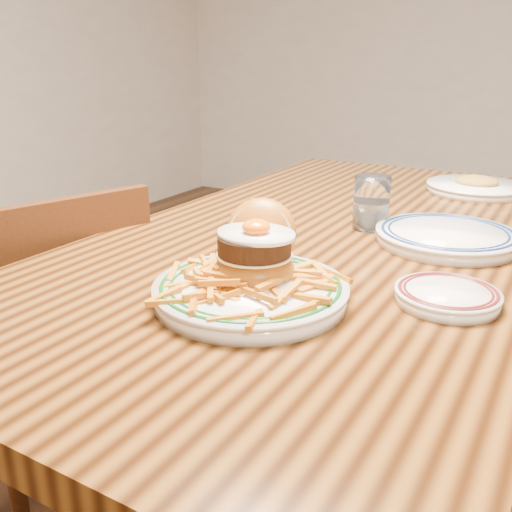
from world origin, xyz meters
The scene contains 7 objects.
table centered at (0.00, 0.00, 0.66)m, with size 0.85×1.60×0.75m.
chair_left centered at (-0.56, -0.28, 0.45)m, with size 0.49×0.49×0.83m.
main_plate centered at (0.02, -0.38, 0.79)m, with size 0.29×0.31×0.14m.
side_plate centered at (0.28, -0.25, 0.76)m, with size 0.15×0.16×0.02m.
rear_plate centered at (0.22, 0.04, 0.77)m, with size 0.27×0.27×0.03m.
water_glass centered at (0.05, 0.07, 0.80)m, with size 0.08×0.08×0.11m.
far_plate centered at (0.18, 0.53, 0.77)m, with size 0.26×0.26×0.05m.
Camera 1 is at (0.43, -1.07, 1.10)m, focal length 40.00 mm.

